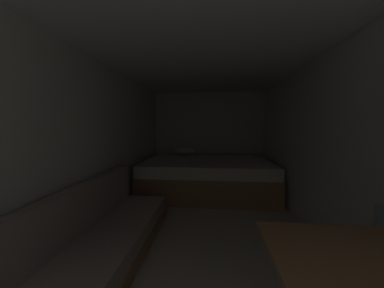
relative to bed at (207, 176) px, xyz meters
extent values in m
plane|color=beige|center=(0.01, -1.80, -0.33)|extent=(7.45, 7.45, 0.00)
cube|color=silver|center=(0.01, 0.95, 0.73)|extent=(2.67, 0.05, 2.12)
cube|color=silver|center=(-1.31, -1.80, 0.73)|extent=(0.05, 5.45, 2.12)
cube|color=silver|center=(1.32, -1.80, 0.73)|extent=(0.05, 5.45, 2.12)
cube|color=white|center=(0.01, -1.80, 1.82)|extent=(2.67, 5.45, 0.05)
cube|color=#9E7247|center=(0.01, -0.01, -0.10)|extent=(2.45, 1.76, 0.45)
cube|color=beige|center=(0.01, -0.01, 0.22)|extent=(2.41, 1.72, 0.21)
ellipsoid|color=white|center=(-0.55, 0.65, 0.42)|extent=(0.49, 0.34, 0.18)
cube|color=#9E7247|center=(-0.91, -2.59, -0.27)|extent=(0.70, 2.81, 0.13)
cube|color=#A8998E|center=(-0.91, -2.59, -0.12)|extent=(0.66, 2.77, 0.16)
cube|color=#A8998E|center=(-1.20, -2.59, 0.19)|extent=(0.12, 2.77, 0.45)
cube|color=#9E7247|center=(0.75, -3.28, 0.39)|extent=(0.73, 0.69, 0.02)
camera|label=1|loc=(0.11, -4.30, 1.00)|focal=20.39mm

